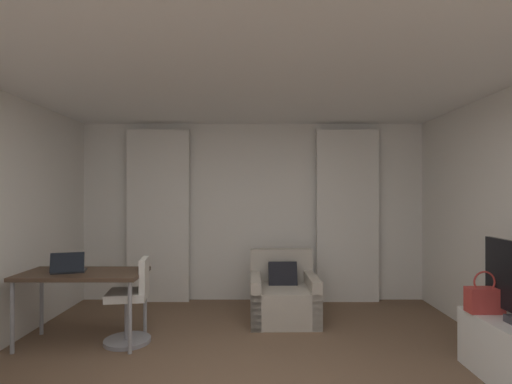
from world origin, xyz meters
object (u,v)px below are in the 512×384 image
at_px(desk, 81,279).
at_px(laptop, 66,268).
at_px(handbag_primary, 482,299).
at_px(desk_chair, 129,305).
at_px(armchair, 282,297).

xyz_separation_m(desk, laptop, (-0.14, -0.03, 0.11)).
height_order(laptop, handbag_primary, laptop).
height_order(desk, handbag_primary, handbag_primary).
bearing_deg(desk_chair, armchair, 24.49).
bearing_deg(handbag_primary, laptop, 171.50).
bearing_deg(desk, armchair, 19.92).
distance_m(armchair, handbag_primary, 2.22).
xyz_separation_m(desk, handbag_primary, (3.83, -0.62, -0.05)).
height_order(desk, laptop, laptop).
bearing_deg(handbag_primary, desk_chair, 168.95).
bearing_deg(laptop, armchair, 19.53).
bearing_deg(desk_chair, desk, -176.96).
xyz_separation_m(armchair, desk, (-2.15, -0.78, 0.40)).
distance_m(laptop, handbag_primary, 4.01).
height_order(armchair, desk, armchair).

